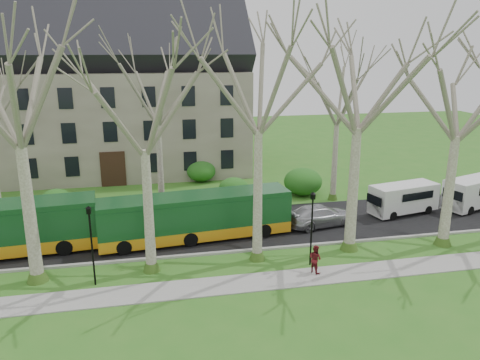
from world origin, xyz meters
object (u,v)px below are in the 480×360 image
Objects in this scene: van_b at (475,193)px; van_a at (403,199)px; bus_follow at (196,216)px; pedestrian_b at (315,259)px; sedan at (321,215)px.

van_a is at bearing 162.69° from van_b.
bus_follow is 22.09m from van_b.
bus_follow is 7.74× the size of pedestrian_b.
sedan is at bearing -50.90° from pedestrian_b.
van_a is at bearing -92.10° from sedan.
pedestrian_b is (-9.91, -7.85, -0.33)m from van_a.
van_b is at bearing -91.21° from pedestrian_b.
pedestrian_b reaches higher than sedan.
pedestrian_b is (5.93, -6.16, -0.75)m from bus_follow.
sedan is 7.09m from van_a.
sedan is 13.24m from van_b.
sedan is 7.34m from pedestrian_b.
pedestrian_b is (-16.09, -7.95, -0.40)m from van_b.
sedan is 3.17× the size of pedestrian_b.
bus_follow reaches higher than van_a.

